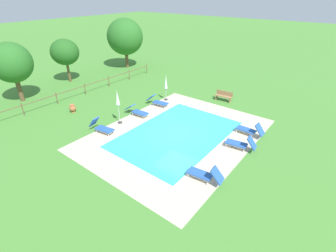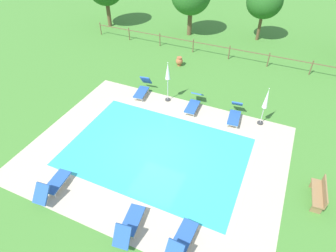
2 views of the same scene
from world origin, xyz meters
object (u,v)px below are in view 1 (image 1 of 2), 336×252
(patio_umbrella_closed_row_mid_west, at_px, (166,84))
(tree_centre, at_px, (125,37))
(terracotta_urn_near_fence, at_px, (73,108))
(tree_east_mid, at_px, (11,63))
(tree_west_mid, at_px, (65,52))
(sun_lounger_north_far, at_px, (137,111))
(sun_lounger_south_mid, at_px, (241,143))
(sun_lounger_south_near_corner, at_px, (101,127))
(wooden_bench_lawn_side, at_px, (224,96))
(sun_lounger_north_end, at_px, (158,101))
(sun_lounger_north_near_steps, at_px, (205,174))
(patio_umbrella_closed_row_west, at_px, (118,101))
(sun_lounger_north_mid, at_px, (250,130))

(patio_umbrella_closed_row_mid_west, xyz_separation_m, tree_centre, (5.41, 10.57, 2.20))
(terracotta_urn_near_fence, height_order, tree_east_mid, tree_east_mid)
(terracotta_urn_near_fence, distance_m, tree_west_mid, 8.64)
(sun_lounger_north_far, height_order, sun_lounger_south_mid, sun_lounger_south_mid)
(sun_lounger_south_near_corner, relative_size, tree_centre, 0.33)
(patio_umbrella_closed_row_mid_west, bearing_deg, sun_lounger_north_far, -177.59)
(sun_lounger_north_far, bearing_deg, wooden_bench_lawn_side, -30.06)
(terracotta_urn_near_fence, bearing_deg, tree_west_mid, 58.58)
(sun_lounger_north_end, xyz_separation_m, sun_lounger_south_near_corner, (-5.82, 0.13, 0.02))
(sun_lounger_north_near_steps, xyz_separation_m, sun_lounger_south_mid, (3.85, -0.27, 0.01))
(sun_lounger_north_near_steps, relative_size, sun_lounger_south_mid, 1.02)
(sun_lounger_north_near_steps, bearing_deg, terracotta_urn_near_fence, 87.37)
(sun_lounger_north_end, distance_m, terracotta_urn_near_fence, 6.88)
(sun_lounger_north_far, distance_m, patio_umbrella_closed_row_mid_west, 3.99)
(sun_lounger_north_far, distance_m, terracotta_urn_near_fence, 5.26)
(sun_lounger_south_mid, distance_m, terracotta_urn_near_fence, 13.18)
(terracotta_urn_near_fence, bearing_deg, patio_umbrella_closed_row_west, -76.45)
(patio_umbrella_closed_row_west, xyz_separation_m, tree_east_mid, (-2.43, 9.99, 1.58))
(sun_lounger_north_near_steps, height_order, tree_west_mid, tree_west_mid)
(patio_umbrella_closed_row_mid_west, height_order, tree_west_mid, tree_west_mid)
(sun_lounger_north_end, height_order, sun_lounger_south_near_corner, sun_lounger_south_near_corner)
(terracotta_urn_near_fence, xyz_separation_m, tree_west_mid, (4.27, 6.99, 2.73))
(wooden_bench_lawn_side, distance_m, tree_centre, 15.23)
(tree_east_mid, bearing_deg, patio_umbrella_closed_row_mid_west, -51.33)
(sun_lounger_north_end, relative_size, tree_centre, 0.34)
(tree_centre, bearing_deg, patio_umbrella_closed_row_west, -135.91)
(tree_west_mid, distance_m, tree_centre, 7.79)
(sun_lounger_south_mid, xyz_separation_m, terracotta_urn_near_fence, (-3.28, 12.76, -0.04))
(sun_lounger_south_mid, distance_m, tree_west_mid, 19.96)
(sun_lounger_north_end, bearing_deg, tree_centre, 57.69)
(sun_lounger_north_mid, relative_size, sun_lounger_south_near_corner, 0.99)
(sun_lounger_north_far, bearing_deg, tree_east_mid, 112.27)
(sun_lounger_north_end, bearing_deg, sun_lounger_south_near_corner, 178.73)
(patio_umbrella_closed_row_west, xyz_separation_m, wooden_bench_lawn_side, (8.56, -4.09, -1.32))
(sun_lounger_north_near_steps, relative_size, patio_umbrella_closed_row_mid_west, 0.85)
(sun_lounger_north_end, relative_size, wooden_bench_lawn_side, 1.31)
(terracotta_urn_near_fence, bearing_deg, tree_east_mid, 103.76)
(patio_umbrella_closed_row_west, bearing_deg, tree_east_mid, 103.66)
(sun_lounger_south_mid, bearing_deg, sun_lounger_north_far, 93.58)
(wooden_bench_lawn_side, xyz_separation_m, tree_centre, (2.39, 14.70, 3.23))
(terracotta_urn_near_fence, xyz_separation_m, tree_east_mid, (-1.38, 5.64, 3.01))
(patio_umbrella_closed_row_west, xyz_separation_m, tree_west_mid, (3.22, 11.34, 1.30))
(sun_lounger_south_near_corner, relative_size, patio_umbrella_closed_row_west, 0.75)
(sun_lounger_north_mid, height_order, wooden_bench_lawn_side, sun_lounger_north_mid)
(wooden_bench_lawn_side, bearing_deg, terracotta_urn_near_fence, 138.71)
(sun_lounger_north_far, height_order, tree_east_mid, tree_east_mid)
(patio_umbrella_closed_row_west, bearing_deg, tree_centre, 44.09)
(sun_lounger_north_mid, xyz_separation_m, sun_lounger_south_mid, (-1.98, -0.21, 0.00))
(sun_lounger_north_end, bearing_deg, sun_lounger_south_mid, -103.02)
(patio_umbrella_closed_row_mid_west, height_order, terracotta_urn_near_fence, patio_umbrella_closed_row_mid_west)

